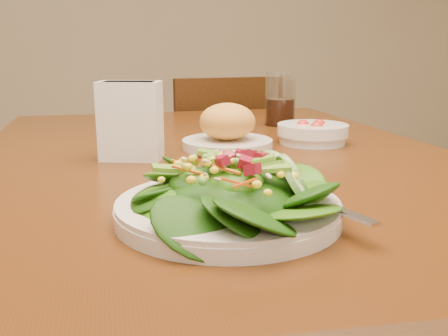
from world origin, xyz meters
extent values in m
cube|color=#481F09|center=(0.00, 0.00, 0.73)|extent=(0.90, 1.40, 0.04)
cylinder|color=#351C08|center=(-0.39, 0.64, 0.35)|extent=(0.07, 0.07, 0.71)
cylinder|color=#351C08|center=(0.39, 0.64, 0.35)|extent=(0.07, 0.07, 0.71)
cube|color=#351C08|center=(0.18, 0.95, 0.40)|extent=(0.43, 0.43, 0.04)
cylinder|color=#351C08|center=(0.33, 1.13, 0.19)|extent=(0.04, 0.04, 0.38)
cylinder|color=#351C08|center=(0.00, 1.10, 0.19)|extent=(0.04, 0.04, 0.38)
cylinder|color=#351C08|center=(0.36, 0.80, 0.19)|extent=(0.04, 0.04, 0.38)
cylinder|color=#351C08|center=(0.03, 0.77, 0.19)|extent=(0.04, 0.04, 0.38)
cube|color=#351C08|center=(0.20, 0.76, 0.63)|extent=(0.37, 0.07, 0.43)
cylinder|color=silver|center=(-0.07, -0.30, 0.76)|extent=(0.26, 0.26, 0.02)
ellipsoid|color=black|center=(-0.07, -0.30, 0.79)|extent=(0.18, 0.18, 0.04)
cube|color=silver|center=(0.05, -0.33, 0.77)|extent=(0.05, 0.18, 0.01)
cylinder|color=silver|center=(0.03, 0.10, 0.76)|extent=(0.18, 0.18, 0.02)
ellipsoid|color=#C48231|center=(0.03, 0.10, 0.80)|extent=(0.11, 0.11, 0.07)
cylinder|color=silver|center=(0.22, 0.11, 0.77)|extent=(0.15, 0.15, 0.04)
sphere|color=red|center=(0.23, 0.12, 0.78)|extent=(0.03, 0.03, 0.03)
sphere|color=red|center=(0.20, 0.12, 0.78)|extent=(0.03, 0.03, 0.03)
sphere|color=red|center=(0.22, 0.09, 0.78)|extent=(0.03, 0.03, 0.03)
cylinder|color=silver|center=(0.23, 0.36, 0.82)|extent=(0.08, 0.08, 0.14)
cylinder|color=black|center=(0.23, 0.36, 0.78)|extent=(0.07, 0.07, 0.07)
cube|color=white|center=(-0.16, 0.05, 0.82)|extent=(0.12, 0.09, 0.14)
cube|color=white|center=(-0.16, 0.05, 0.83)|extent=(0.10, 0.07, 0.12)
camera|label=1|loc=(-0.20, -0.84, 0.95)|focal=40.00mm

